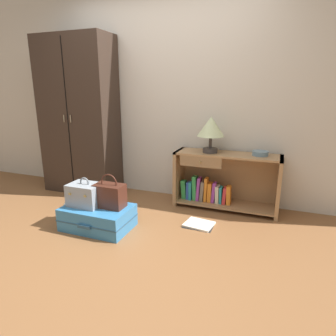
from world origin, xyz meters
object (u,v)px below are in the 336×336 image
at_px(table_lamp, 211,128).
at_px(handbag, 110,195).
at_px(bookshelf, 222,181).
at_px(bottle, 68,211).
at_px(open_book_on_floor, 199,224).
at_px(suitcase_large, 98,217).
at_px(train_case, 85,194).
at_px(bowl, 260,153).
at_px(wardrobe, 79,117).

xyz_separation_m(table_lamp, handbag, (-0.79, -0.91, -0.59)).
bearing_deg(handbag, bookshelf, 45.07).
relative_size(bottle, open_book_on_floor, 0.63).
height_order(bookshelf, suitcase_large, bookshelf).
height_order(table_lamp, handbag, table_lamp).
xyz_separation_m(train_case, bottle, (-0.30, 0.07, -0.25)).
bearing_deg(open_book_on_floor, bowl, 48.24).
distance_m(handbag, open_book_on_floor, 0.97).
distance_m(suitcase_large, handbag, 0.27).
distance_m(bowl, handbag, 1.68).
height_order(bookshelf, train_case, bookshelf).
bearing_deg(suitcase_large, bowl, 34.27).
bearing_deg(handbag, train_case, -168.63).
bearing_deg(bookshelf, suitcase_large, -137.00).
xyz_separation_m(bookshelf, bowl, (0.41, 0.01, 0.37)).
distance_m(bowl, bottle, 2.20).
xyz_separation_m(suitcase_large, open_book_on_floor, (0.95, 0.42, -0.11)).
distance_m(bookshelf, bowl, 0.55).
relative_size(bowl, bottle, 0.89).
xyz_separation_m(bowl, open_book_on_floor, (-0.52, -0.58, -0.68)).
distance_m(bowl, open_book_on_floor, 1.03).
bearing_deg(table_lamp, handbag, -131.18).
bearing_deg(handbag, table_lamp, 48.82).
height_order(bowl, bottle, bowl).
distance_m(bookshelf, train_case, 1.55).
xyz_separation_m(wardrobe, open_book_on_floor, (1.81, -0.52, -1.00)).
relative_size(bookshelf, table_lamp, 2.91).
relative_size(wardrobe, suitcase_large, 2.95).
xyz_separation_m(wardrobe, suitcase_large, (0.86, -0.94, -0.90)).
bearing_deg(bottle, wardrobe, 115.95).
relative_size(table_lamp, handbag, 1.20).
relative_size(bookshelf, train_case, 3.69).
distance_m(table_lamp, suitcase_large, 1.56).
distance_m(suitcase_large, bottle, 0.44).
distance_m(wardrobe, train_case, 1.36).
height_order(wardrobe, table_lamp, wardrobe).
relative_size(bowl, open_book_on_floor, 0.56).
distance_m(bookshelf, table_lamp, 0.64).
distance_m(train_case, open_book_on_floor, 1.21).
relative_size(bookshelf, bowl, 6.84).
relative_size(wardrobe, train_case, 6.23).
bearing_deg(table_lamp, wardrobe, -179.35).
xyz_separation_m(bowl, bottle, (-1.90, -0.93, -0.60)).
distance_m(bookshelf, bottle, 1.77).
xyz_separation_m(bookshelf, suitcase_large, (-1.06, -0.99, -0.21)).
bearing_deg(table_lamp, bottle, -146.59).
distance_m(table_lamp, handbag, 1.34).
relative_size(table_lamp, bowl, 2.35).
bearing_deg(bottle, table_lamp, 33.41).
height_order(wardrobe, open_book_on_floor, wardrobe).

